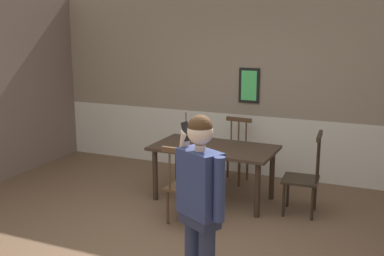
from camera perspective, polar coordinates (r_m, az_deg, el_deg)
The scene contains 7 objects.
ground_plane at distance 5.04m, azimuth -2.99°, elevation -14.93°, with size 7.39×7.39×0.00m, color brown.
room_back_partition at distance 7.27m, azimuth 7.16°, elevation 4.71°, with size 6.71×0.17×2.78m.
dining_table at distance 6.22m, azimuth 2.69°, elevation -3.08°, with size 1.64×0.91×0.74m.
chair_near_window at distance 7.01m, azimuth 5.22°, elevation -2.81°, with size 0.43×0.43×0.95m.
chair_by_doorway at distance 5.95m, azimuth 13.53°, elevation -5.82°, with size 0.46×0.46×1.05m.
chair_at_table_head at distance 5.55m, azimuth -0.56°, elevation -7.04°, with size 0.49×0.49×0.96m.
person_figure at distance 3.88m, azimuth 1.04°, elevation -8.67°, with size 0.49×0.36×1.63m.
Camera 1 is at (2.00, -4.00, 2.34)m, focal length 43.64 mm.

